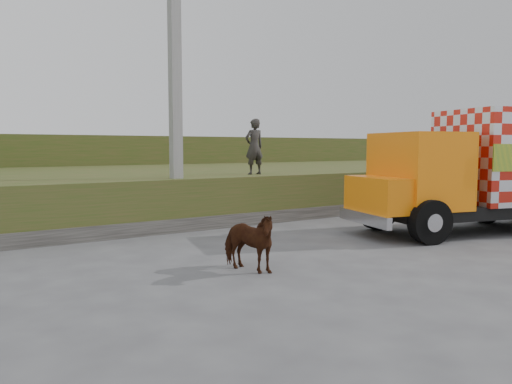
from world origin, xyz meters
TOP-DOWN VIEW (x-y plane):
  - ground at (0.00, 0.00)m, footprint 120.00×120.00m
  - embankment at (0.00, 10.00)m, footprint 40.00×12.00m
  - embankment_far at (0.00, 22.00)m, footprint 40.00×12.00m
  - retaining_strip at (-2.00, 4.20)m, footprint 16.00×0.50m
  - utility_pole at (-1.00, 4.60)m, footprint 1.20×0.30m
  - cargo_truck at (6.60, -0.60)m, footprint 8.10×4.26m
  - cow at (-1.96, -0.76)m, footprint 1.03×1.51m
  - pedestrian at (2.08, 5.16)m, footprint 0.68×0.45m

SIDE VIEW (x-z plane):
  - ground at x=0.00m, z-range 0.00..0.00m
  - retaining_strip at x=-2.00m, z-range 0.00..0.40m
  - cow at x=-1.96m, z-range 0.00..1.16m
  - embankment at x=0.00m, z-range 0.00..1.50m
  - embankment_far at x=0.00m, z-range 0.00..3.00m
  - cargo_truck at x=6.60m, z-range 0.05..3.50m
  - pedestrian at x=2.08m, z-range 1.50..3.35m
  - utility_pole at x=-1.00m, z-range 0.08..8.07m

